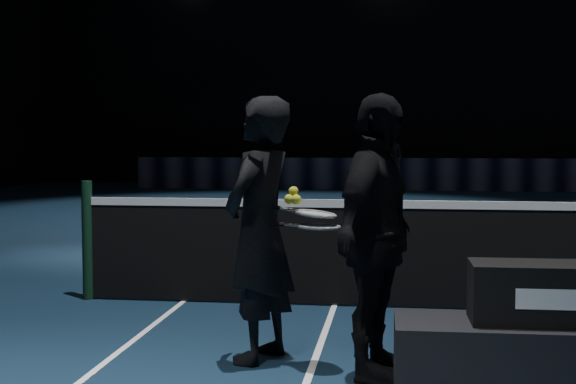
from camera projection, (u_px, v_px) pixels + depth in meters
The scene contains 11 objects.
wall_back at pixel (517, 20), 24.04m from camera, with size 30.00×30.00×0.00m, color black.
net_post_left at pixel (87, 240), 7.40m from camera, with size 0.10×0.10×1.10m, color black.
sponsor_backdrop at pixel (528, 175), 21.88m from camera, with size 22.00×0.15×0.90m, color black.
player_bench at pixel (545, 367), 4.40m from camera, with size 1.64×0.55×0.49m, color black.
racket_bag at pixel (547, 293), 4.37m from camera, with size 0.82×0.35×0.33m, color black.
bag_signature at pixel (553, 300), 4.19m from camera, with size 0.38×0.00×0.11m, color white.
player_a at pixel (259, 229), 5.35m from camera, with size 0.65×0.42×1.78m, color black.
player_b at pixel (377, 237), 4.93m from camera, with size 1.04×0.43×1.78m, color black.
racket_lower at pixel (319, 227), 5.13m from camera, with size 0.68×0.22×0.03m, color black, non-canonical shape.
racket_upper at pixel (315, 214), 5.18m from camera, with size 0.68×0.22×0.03m, color black, non-canonical shape.
tennis_balls at pixel (293, 197), 5.22m from camera, with size 0.12×0.10×0.12m, color gold, non-canonical shape.
Camera 1 is at (-3.58, -7.04, 1.51)m, focal length 50.00 mm.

